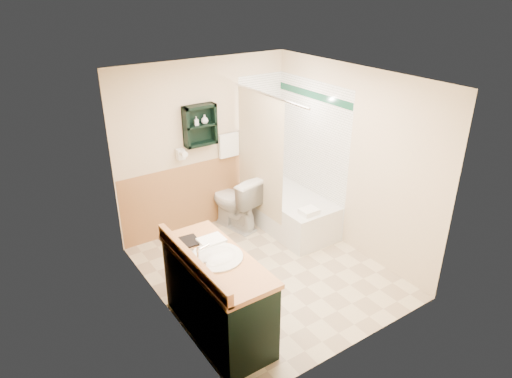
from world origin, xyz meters
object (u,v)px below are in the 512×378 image
object	(u,v)px
vanity	(218,295)
bathtub	(288,211)
soap_bottle_b	(205,120)
hair_dryer	(180,154)
soap_bottle_a	(196,123)
wall_shelf	(200,125)
toilet	(235,202)
vanity_book	(181,234)

from	to	relation	value
vanity	bathtub	world-z (taller)	vanity
soap_bottle_b	vanity	bearing A→B (deg)	-116.15
hair_dryer	bathtub	bearing A→B (deg)	-26.70
soap_bottle_a	hair_dryer	bearing A→B (deg)	173.02
wall_shelf	soap_bottle_b	xyz separation A→B (m)	(0.07, -0.01, 0.06)
wall_shelf	soap_bottle_a	distance (m)	0.07
wall_shelf	toilet	bearing A→B (deg)	-30.31
vanity	toilet	distance (m)	2.16
wall_shelf	toilet	xyz separation A→B (m)	(0.38, -0.22, -1.15)
bathtub	soap_bottle_a	world-z (taller)	soap_bottle_a
wall_shelf	soap_bottle_a	xyz separation A→B (m)	(-0.06, -0.01, 0.04)
hair_dryer	soap_bottle_a	world-z (taller)	soap_bottle_a
wall_shelf	soap_bottle_b	bearing A→B (deg)	-4.19
toilet	bathtub	bearing A→B (deg)	135.01
vanity	vanity_book	bearing A→B (deg)	112.03
wall_shelf	vanity	distance (m)	2.43
wall_shelf	bathtub	xyz separation A→B (m)	(1.03, -0.64, -1.30)
vanity_book	toilet	bearing A→B (deg)	48.52
toilet	soap_bottle_a	world-z (taller)	soap_bottle_a
wall_shelf	vanity_book	xyz separation A→B (m)	(-1.06, -1.56, -0.55)
hair_dryer	soap_bottle_a	size ratio (longest dim) A/B	2.09
soap_bottle_b	wall_shelf	bearing A→B (deg)	175.81
wall_shelf	vanity_book	world-z (taller)	wall_shelf
hair_dryer	soap_bottle_b	size ratio (longest dim) A/B	2.00
hair_dryer	toilet	size ratio (longest dim) A/B	0.30
hair_dryer	bathtub	world-z (taller)	hair_dryer
vanity	bathtub	distance (m)	2.34
wall_shelf	vanity	world-z (taller)	wall_shelf
vanity_book	soap_bottle_a	xyz separation A→B (m)	(1.00, 1.55, 0.59)
hair_dryer	vanity	bearing A→B (deg)	-106.63
bathtub	soap_bottle_b	world-z (taller)	soap_bottle_b
vanity_book	soap_bottle_b	xyz separation A→B (m)	(1.13, 1.55, 0.61)
bathtub	vanity_book	size ratio (longest dim) A/B	6.56
vanity	bathtub	xyz separation A→B (m)	(1.92, 1.33, -0.19)
vanity	toilet	size ratio (longest dim) A/B	1.73
hair_dryer	soap_bottle_b	distance (m)	0.55
bathtub	hair_dryer	bearing A→B (deg)	153.30
bathtub	soap_bottle_b	bearing A→B (deg)	146.36
vanity	soap_bottle_b	distance (m)	2.48
toilet	soap_bottle_a	bearing A→B (deg)	-38.46
wall_shelf	soap_bottle_a	world-z (taller)	wall_shelf
vanity	toilet	xyz separation A→B (m)	(1.27, 1.75, -0.05)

